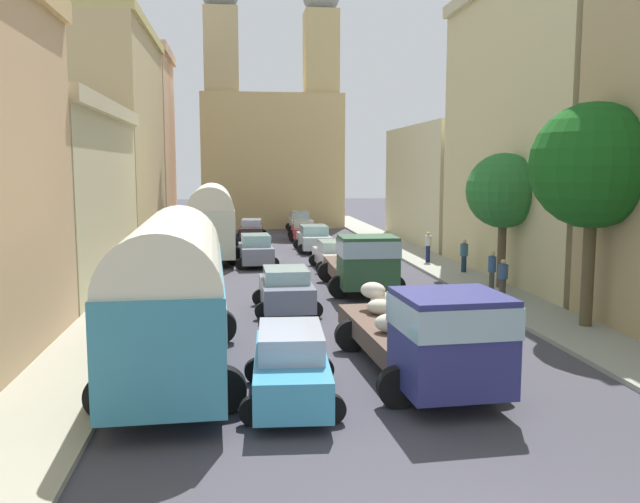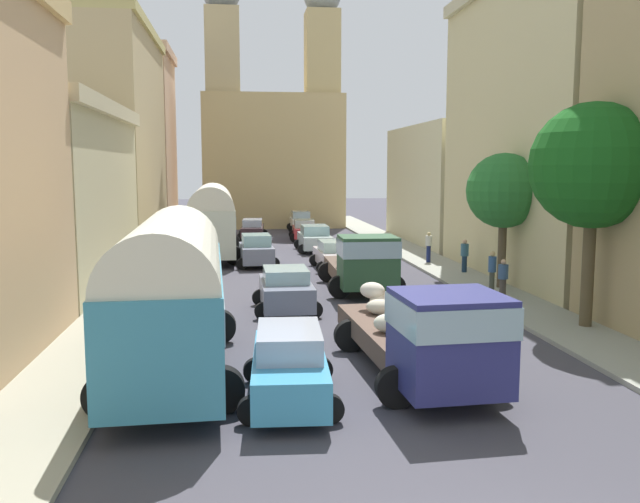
{
  "view_description": "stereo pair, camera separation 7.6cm",
  "coord_description": "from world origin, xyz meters",
  "px_view_note": "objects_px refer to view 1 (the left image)",
  "views": [
    {
      "loc": [
        -3.16,
        -6.91,
        5.18
      ],
      "look_at": [
        0.0,
        18.35,
        1.97
      ],
      "focal_mm": 37.67,
      "sensor_mm": 36.0,
      "label": 1
    },
    {
      "loc": [
        -3.08,
        -6.92,
        5.18
      ],
      "look_at": [
        0.0,
        18.35,
        1.97
      ],
      "focal_mm": 37.67,
      "sensor_mm": 36.0,
      "label": 2
    }
  ],
  "objects_px": {
    "pedestrian_2": "(503,279)",
    "cargo_truck_1": "(362,261)",
    "car_4": "(291,365)",
    "pedestrian_3": "(464,255)",
    "car_5": "(286,290)",
    "car_3": "(300,222)",
    "car_2": "(303,230)",
    "car_6": "(256,250)",
    "pedestrian_4": "(428,246)",
    "parked_bus_1": "(211,218)",
    "cargo_truck_0": "(427,333)",
    "parked_bus_0": "(172,288)",
    "car_0": "(335,255)",
    "car_7": "(252,229)",
    "car_1": "(314,238)",
    "pedestrian_0": "(492,271)"
  },
  "relations": [
    {
      "from": "car_1",
      "to": "pedestrian_2",
      "type": "xyz_separation_m",
      "value": [
        5.3,
        -16.85,
        0.16
      ]
    },
    {
      "from": "car_1",
      "to": "car_2",
      "type": "distance_m",
      "value": 6.37
    },
    {
      "from": "car_2",
      "to": "car_4",
      "type": "distance_m",
      "value": 33.17
    },
    {
      "from": "car_4",
      "to": "pedestrian_3",
      "type": "xyz_separation_m",
      "value": [
        9.74,
        16.59,
        0.15
      ]
    },
    {
      "from": "car_1",
      "to": "pedestrian_4",
      "type": "xyz_separation_m",
      "value": [
        5.37,
        -6.54,
        0.2
      ]
    },
    {
      "from": "cargo_truck_1",
      "to": "car_4",
      "type": "bearing_deg",
      "value": -107.49
    },
    {
      "from": "car_5",
      "to": "car_3",
      "type": "bearing_deg",
      "value": 83.66
    },
    {
      "from": "car_2",
      "to": "car_6",
      "type": "height_order",
      "value": "car_6"
    },
    {
      "from": "parked_bus_1",
      "to": "car_3",
      "type": "xyz_separation_m",
      "value": [
        6.49,
        14.98,
        -1.5
      ]
    },
    {
      "from": "car_4",
      "to": "car_5",
      "type": "relative_size",
      "value": 1.14
    },
    {
      "from": "car_7",
      "to": "pedestrian_3",
      "type": "height_order",
      "value": "pedestrian_3"
    },
    {
      "from": "car_4",
      "to": "car_5",
      "type": "height_order",
      "value": "car_4"
    },
    {
      "from": "car_0",
      "to": "pedestrian_2",
      "type": "xyz_separation_m",
      "value": [
        5.07,
        -9.4,
        0.22
      ]
    },
    {
      "from": "parked_bus_0",
      "to": "pedestrian_4",
      "type": "distance_m",
      "value": 21.31
    },
    {
      "from": "car_0",
      "to": "pedestrian_0",
      "type": "bearing_deg",
      "value": -58.3
    },
    {
      "from": "car_0",
      "to": "car_4",
      "type": "xyz_separation_m",
      "value": [
        -3.83,
        -19.16,
        0.08
      ]
    },
    {
      "from": "car_2",
      "to": "car_7",
      "type": "relative_size",
      "value": 0.88
    },
    {
      "from": "cargo_truck_1",
      "to": "car_6",
      "type": "height_order",
      "value": "cargo_truck_1"
    },
    {
      "from": "pedestrian_4",
      "to": "car_4",
      "type": "bearing_deg",
      "value": -114.07
    },
    {
      "from": "parked_bus_0",
      "to": "car_4",
      "type": "relative_size",
      "value": 2.1
    },
    {
      "from": "car_6",
      "to": "pedestrian_4",
      "type": "height_order",
      "value": "pedestrian_4"
    },
    {
      "from": "cargo_truck_0",
      "to": "car_5",
      "type": "bearing_deg",
      "value": 107.12
    },
    {
      "from": "car_0",
      "to": "pedestrian_4",
      "type": "relative_size",
      "value": 2.42
    },
    {
      "from": "car_1",
      "to": "pedestrian_0",
      "type": "xyz_separation_m",
      "value": [
        5.32,
        -15.69,
        0.27
      ]
    },
    {
      "from": "pedestrian_2",
      "to": "cargo_truck_1",
      "type": "bearing_deg",
      "value": 149.76
    },
    {
      "from": "car_6",
      "to": "pedestrian_3",
      "type": "height_order",
      "value": "pedestrian_3"
    },
    {
      "from": "car_5",
      "to": "cargo_truck_0",
      "type": "bearing_deg",
      "value": -72.88
    },
    {
      "from": "car_6",
      "to": "pedestrian_0",
      "type": "distance_m",
      "value": 13.38
    },
    {
      "from": "car_4",
      "to": "pedestrian_3",
      "type": "bearing_deg",
      "value": 59.57
    },
    {
      "from": "parked_bus_0",
      "to": "cargo_truck_0",
      "type": "xyz_separation_m",
      "value": [
        6.03,
        -1.67,
        -0.9
      ]
    },
    {
      "from": "cargo_truck_1",
      "to": "car_0",
      "type": "height_order",
      "value": "cargo_truck_1"
    },
    {
      "from": "cargo_truck_0",
      "to": "parked_bus_1",
      "type": "bearing_deg",
      "value": 103.79
    },
    {
      "from": "parked_bus_0",
      "to": "pedestrian_3",
      "type": "distance_m",
      "value": 19.01
    },
    {
      "from": "car_6",
      "to": "pedestrian_3",
      "type": "xyz_separation_m",
      "value": [
        9.9,
        -4.15,
        0.15
      ]
    },
    {
      "from": "parked_bus_0",
      "to": "car_6",
      "type": "height_order",
      "value": "parked_bus_0"
    },
    {
      "from": "parked_bus_0",
      "to": "car_3",
      "type": "height_order",
      "value": "parked_bus_0"
    },
    {
      "from": "car_3",
      "to": "pedestrian_4",
      "type": "bearing_deg",
      "value": -75.38
    },
    {
      "from": "parked_bus_1",
      "to": "pedestrian_4",
      "type": "relative_size",
      "value": 5.66
    },
    {
      "from": "car_0",
      "to": "pedestrian_4",
      "type": "distance_m",
      "value": 5.23
    },
    {
      "from": "car_0",
      "to": "pedestrian_2",
      "type": "distance_m",
      "value": 10.68
    },
    {
      "from": "cargo_truck_0",
      "to": "car_3",
      "type": "relative_size",
      "value": 2.08
    },
    {
      "from": "car_0",
      "to": "pedestrian_0",
      "type": "xyz_separation_m",
      "value": [
        5.09,
        -8.24,
        0.34
      ]
    },
    {
      "from": "car_2",
      "to": "pedestrian_3",
      "type": "relative_size",
      "value": 2.26
    },
    {
      "from": "car_6",
      "to": "pedestrian_3",
      "type": "relative_size",
      "value": 2.17
    },
    {
      "from": "car_5",
      "to": "car_4",
      "type": "bearing_deg",
      "value": -93.58
    },
    {
      "from": "car_5",
      "to": "car_6",
      "type": "distance_m",
      "value": 11.41
    },
    {
      "from": "parked_bus_1",
      "to": "pedestrian_0",
      "type": "xyz_separation_m",
      "value": [
        11.48,
        -13.5,
        -1.23
      ]
    },
    {
      "from": "car_3",
      "to": "car_5",
      "type": "relative_size",
      "value": 0.95
    },
    {
      "from": "car_2",
      "to": "pedestrian_2",
      "type": "relative_size",
      "value": 2.28
    },
    {
      "from": "parked_bus_0",
      "to": "car_1",
      "type": "distance_m",
      "value": 25.16
    }
  ]
}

